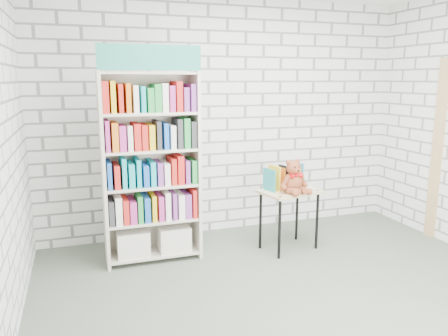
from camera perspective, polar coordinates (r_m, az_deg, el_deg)
name	(u,v)px	position (r m, az deg, el deg)	size (l,w,h in m)	color
ground	(304,303)	(3.94, 10.43, -16.91)	(4.50, 4.50, 0.00)	#4D5649
room_shell	(313,90)	(3.47, 11.51, 10.01)	(4.52, 4.02, 2.81)	silver
bookshelf	(151,166)	(4.50, -9.55, 0.23)	(0.97, 0.38, 2.18)	beige
display_table	(289,199)	(4.85, 8.54, -3.96)	(0.70, 0.56, 0.67)	tan
table_books	(284,177)	(4.87, 7.85, -1.16)	(0.47, 0.28, 0.26)	teal
teddy_bear	(294,180)	(4.70, 9.13, -1.49)	(0.33, 0.31, 0.36)	brown
door_trim	(437,150)	(5.65, 26.07, 2.09)	(0.05, 0.12, 2.10)	tan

